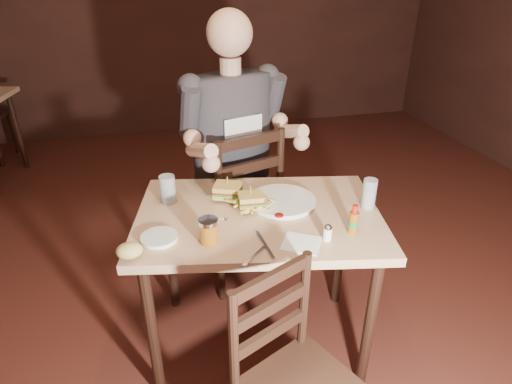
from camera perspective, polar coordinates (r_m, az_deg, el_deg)
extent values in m
plane|color=black|center=(2.30, -1.82, -21.09)|extent=(7.00, 7.00, 0.00)
plane|color=#3E201A|center=(5.00, -11.65, 23.50)|extent=(6.00, 0.00, 6.00)
cube|color=tan|center=(1.90, 0.37, -3.35)|extent=(1.19, 0.92, 0.04)
cylinder|color=black|center=(1.95, -13.67, -17.73)|extent=(0.05, 0.05, 0.73)
cylinder|color=black|center=(2.38, -11.37, -7.91)|extent=(0.05, 0.05, 0.73)
cylinder|color=black|center=(1.99, 14.87, -16.78)|extent=(0.05, 0.05, 0.73)
cylinder|color=black|center=(2.41, 11.17, -7.34)|extent=(0.05, 0.05, 0.73)
cylinder|color=black|center=(4.62, -29.16, 7.05)|extent=(0.04, 0.04, 0.73)
cylinder|color=white|center=(1.97, 3.51, -1.30)|extent=(0.35, 0.35, 0.02)
ellipsoid|color=maroon|center=(1.83, 3.09, -3.12)|extent=(0.05, 0.05, 0.01)
cylinder|color=silver|center=(1.99, -11.68, 0.36)|extent=(0.08, 0.08, 0.13)
cylinder|color=silver|center=(1.97, 14.86, -0.24)|extent=(0.07, 0.07, 0.14)
cube|color=white|center=(1.70, 6.09, -6.80)|extent=(0.19, 0.19, 0.00)
cube|color=silver|center=(1.68, 1.21, -7.01)|extent=(0.03, 0.20, 0.00)
cube|color=silver|center=(1.62, -0.21, -8.48)|extent=(0.12, 0.11, 0.00)
cylinder|color=white|center=(1.76, -12.76, -6.05)|extent=(0.17, 0.17, 0.01)
ellipsoid|color=tan|center=(1.65, -16.53, -7.49)|extent=(0.11, 0.10, 0.06)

